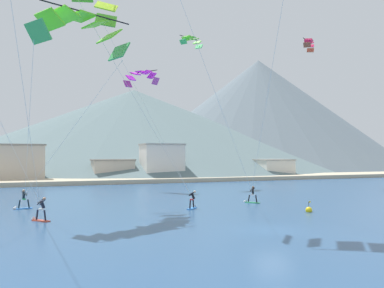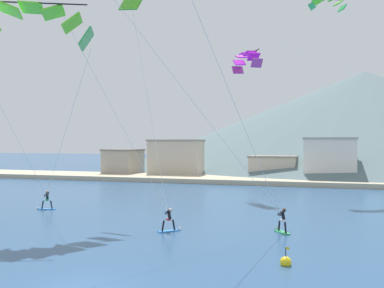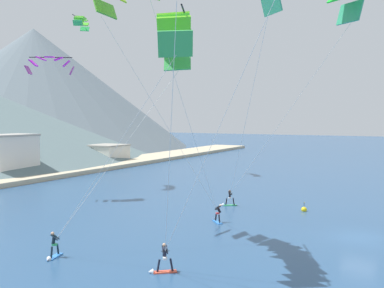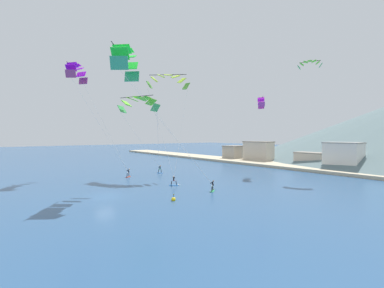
# 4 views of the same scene
# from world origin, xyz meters

# --- Properties ---
(ground_plane) EXTENTS (400.00, 400.00, 0.00)m
(ground_plane) POSITION_xyz_m (0.00, 0.00, 0.00)
(ground_plane) COLOR navy
(kitesurfer_near_lead) EXTENTS (1.78, 0.87, 1.78)m
(kitesurfer_near_lead) POSITION_xyz_m (-14.76, 17.34, 0.53)
(kitesurfer_near_lead) COLOR #337FDB
(kitesurfer_near_lead) RESTS_ON ground
(kitesurfer_near_trail) EXTENTS (1.49, 1.54, 1.70)m
(kitesurfer_near_trail) POSITION_xyz_m (-0.58, 11.89, 0.49)
(kitesurfer_near_trail) COLOR #337FDB
(kitesurfer_near_trail) RESTS_ON ground
(kitesurfer_mid_center) EXTENTS (1.35, 1.64, 1.74)m
(kitesurfer_mid_center) POSITION_xyz_m (6.46, 13.88, 0.50)
(kitesurfer_mid_center) COLOR #33B266
(kitesurfer_mid_center) RESTS_ON ground
(kitesurfer_far_left) EXTENTS (1.42, 1.60, 1.79)m
(kitesurfer_far_left) POSITION_xyz_m (-13.59, 9.54, 0.56)
(kitesurfer_far_left) COLOR #E54C33
(kitesurfer_far_left) RESTS_ON ground
(parafoil_kite_near_lead) EXTENTS (8.38, 9.85, 14.41)m
(parafoil_kite_near_lead) POSITION_xyz_m (-10.60, 10.33, 14.62)
(parafoil_kite_near_lead) COLOR green
(parafoil_kite_distant_high_outer) EXTENTS (3.69, 3.66, 1.62)m
(parafoil_kite_distant_high_outer) POSITION_xyz_m (26.84, 30.97, 22.11)
(parafoil_kite_distant_high_outer) COLOR brown
(parafoil_kite_distant_low_drift) EXTENTS (4.27, 5.01, 2.11)m
(parafoil_kite_distant_low_drift) POSITION_xyz_m (0.52, 33.34, 15.55)
(parafoil_kite_distant_low_drift) COLOR #B93DA1
(parafoil_kite_distant_mid_solo) EXTENTS (4.36, 3.14, 1.50)m
(parafoil_kite_distant_mid_solo) POSITION_xyz_m (9.30, 36.64, 22.25)
(parafoil_kite_distant_mid_solo) COLOR green
(race_marker_buoy) EXTENTS (0.56, 0.56, 1.02)m
(race_marker_buoy) POSITION_xyz_m (7.53, 6.08, 0.16)
(race_marker_buoy) COLOR yellow
(race_marker_buoy) RESTS_ON ground
(shoreline_strip) EXTENTS (180.00, 10.00, 0.70)m
(shoreline_strip) POSITION_xyz_m (0.00, 49.38, 0.35)
(shoreline_strip) COLOR #BCAD8E
(shoreline_strip) RESTS_ON ground
(shore_building_harbour_front) EXTENTS (7.14, 6.91, 3.82)m
(shore_building_harbour_front) POSITION_xyz_m (34.31, 53.11, 1.92)
(shore_building_harbour_front) COLOR silver
(shore_building_harbour_front) RESTS_ON ground
(shore_building_promenade_mid) EXTENTS (9.34, 4.25, 6.56)m
(shore_building_promenade_mid) POSITION_xyz_m (-15.38, 53.42, 3.29)
(shore_building_promenade_mid) COLOR beige
(shore_building_promenade_mid) RESTS_ON ground
(shore_building_quay_east) EXTENTS (7.65, 5.38, 6.80)m
(shore_building_quay_east) POSITION_xyz_m (9.64, 52.00, 3.41)
(shore_building_quay_east) COLOR silver
(shore_building_quay_east) RESTS_ON ground
(shore_building_quay_west) EXTENTS (7.57, 4.52, 3.93)m
(shore_building_quay_west) POSITION_xyz_m (0.93, 54.10, 1.98)
(shore_building_quay_west) COLOR #B7AD9E
(shore_building_quay_west) RESTS_ON ground
(mountain_peak_west_ridge) EXTENTS (98.36, 98.36, 37.95)m
(mountain_peak_west_ridge) POSITION_xyz_m (63.07, 106.34, 18.97)
(mountain_peak_west_ridge) COLOR slate
(mountain_peak_west_ridge) RESTS_ON ground
(mountain_peak_central_summit) EXTENTS (125.68, 125.68, 25.05)m
(mountain_peak_central_summit) POSITION_xyz_m (18.45, 107.24, 12.53)
(mountain_peak_central_summit) COLOR slate
(mountain_peak_central_summit) RESTS_ON ground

